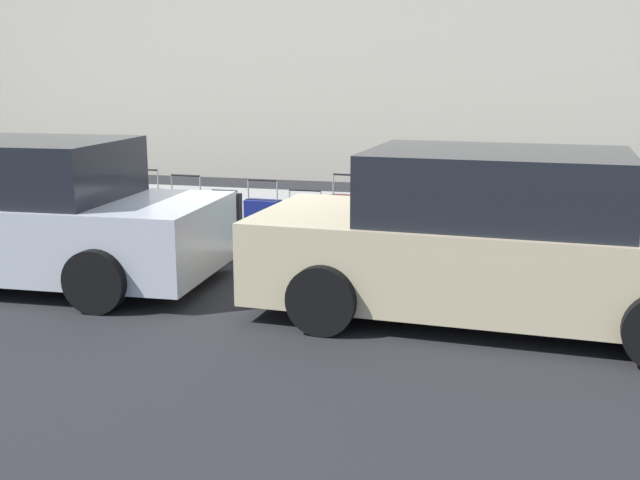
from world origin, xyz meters
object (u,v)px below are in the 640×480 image
at_px(suitcase_teal_5, 305,224).
at_px(bollard_post, 63,197).
at_px(fire_hydrant, 108,205).
at_px(parked_car_silver_1, 23,216).
at_px(suitcase_silver_3, 382,218).
at_px(suitcase_navy_6, 263,220).
at_px(suitcase_olive_2, 424,218).
at_px(suitcase_black_7, 225,216).
at_px(suitcase_olive_9, 149,212).
at_px(suitcase_black_0, 518,223).
at_px(suitcase_maroon_4, 346,220).
at_px(parked_car_beige_0, 494,241).
at_px(suitcase_red_1, 470,224).
at_px(suitcase_red_8, 187,216).

height_order(suitcase_teal_5, bollard_post, bollard_post).
relative_size(fire_hydrant, parked_car_silver_1, 0.16).
distance_m(suitcase_silver_3, suitcase_navy_6, 1.59).
height_order(bollard_post, parked_car_silver_1, parked_car_silver_1).
xyz_separation_m(suitcase_olive_2, suitcase_silver_3, (0.52, 0.11, -0.01)).
bearing_deg(suitcase_black_7, suitcase_olive_9, 3.83).
xyz_separation_m(suitcase_black_0, suitcase_olive_9, (4.87, 0.12, -0.07)).
xyz_separation_m(suitcase_maroon_4, parked_car_beige_0, (-1.93, 2.11, 0.29)).
distance_m(suitcase_red_1, suitcase_navy_6, 2.68).
distance_m(suitcase_silver_3, parked_car_silver_1, 4.24).
bearing_deg(bollard_post, suitcase_teal_5, -177.80).
bearing_deg(suitcase_teal_5, suitcase_maroon_4, -179.25).
height_order(suitcase_olive_2, suitcase_olive_9, suitcase_olive_2).
bearing_deg(parked_car_silver_1, suitcase_maroon_4, -146.73).
relative_size(suitcase_silver_3, parked_car_beige_0, 0.23).
bearing_deg(suitcase_navy_6, fire_hydrant, -0.57).
relative_size(suitcase_maroon_4, suitcase_teal_5, 1.31).
bearing_deg(suitcase_silver_3, suitcase_black_7, -1.13).
relative_size(suitcase_black_7, parked_car_beige_0, 0.14).
xyz_separation_m(bollard_post, parked_car_silver_1, (-0.79, 1.97, 0.13)).
bearing_deg(suitcase_olive_2, suitcase_maroon_4, 4.52).
height_order(suitcase_navy_6, suitcase_olive_9, suitcase_olive_9).
bearing_deg(suitcase_navy_6, suitcase_silver_3, 179.29).
distance_m(suitcase_olive_9, parked_car_silver_1, 2.12).
relative_size(suitcase_black_0, parked_car_beige_0, 0.22).
xyz_separation_m(suitcase_maroon_4, parked_car_silver_1, (3.21, 2.11, 0.28)).
height_order(suitcase_maroon_4, suitcase_teal_5, suitcase_maroon_4).
xyz_separation_m(suitcase_red_1, bollard_post, (5.57, 0.17, 0.12)).
bearing_deg(suitcase_olive_9, suitcase_red_8, -171.80).
height_order(suitcase_teal_5, parked_car_beige_0, parked_car_beige_0).
relative_size(parked_car_beige_0, parked_car_silver_1, 1.03).
bearing_deg(suitcase_navy_6, suitcase_olive_2, -177.51).
relative_size(suitcase_navy_6, fire_hydrant, 1.15).
relative_size(suitcase_olive_2, parked_car_beige_0, 0.21).
bearing_deg(parked_car_beige_0, suitcase_red_1, -80.27).
distance_m(suitcase_silver_3, parked_car_beige_0, 2.55).
xyz_separation_m(suitcase_black_0, bollard_post, (6.14, 0.19, 0.09)).
bearing_deg(suitcase_black_7, fire_hydrant, -0.02).
xyz_separation_m(suitcase_black_0, parked_car_silver_1, (5.35, 2.16, 0.22)).
xyz_separation_m(suitcase_red_1, fire_hydrant, (4.97, 0.02, 0.02)).
bearing_deg(suitcase_red_1, fire_hydrant, 0.20).
bearing_deg(suitcase_maroon_4, suitcase_olive_9, 1.32).
bearing_deg(suitcase_navy_6, bollard_post, 2.52).
height_order(suitcase_black_0, suitcase_navy_6, suitcase_black_0).
xyz_separation_m(suitcase_black_0, suitcase_silver_3, (1.66, 0.09, -0.01)).
bearing_deg(suitcase_olive_2, suitcase_red_8, 1.18).
relative_size(suitcase_black_0, suitcase_teal_5, 1.42).
relative_size(suitcase_red_8, suitcase_olive_9, 0.92).
relative_size(suitcase_teal_5, suitcase_navy_6, 0.86).
xyz_separation_m(bollard_post, parked_car_beige_0, (-5.94, 1.97, 0.14)).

